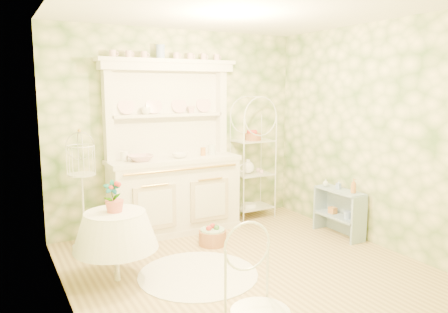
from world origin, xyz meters
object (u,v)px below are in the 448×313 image
side_shelf (339,212)px  bakers_rack (253,161)px  cafe_chair (260,309)px  floor_basket (213,236)px  kitchen_dresser (174,147)px  round_table (116,252)px  birdcage_stand (82,186)px

side_shelf → bakers_rack: bearing=120.0°
cafe_chair → side_shelf: bearing=41.7°
side_shelf → floor_basket: 1.70m
bakers_rack → floor_basket: (-1.08, -0.79, -0.74)m
kitchen_dresser → bakers_rack: size_ratio=1.35×
kitchen_dresser → cafe_chair: size_ratio=2.44×
round_table → cafe_chair: (0.46, -1.90, 0.17)m
kitchen_dresser → birdcage_stand: kitchen_dresser is taller
cafe_chair → birdcage_stand: 3.05m
cafe_chair → floor_basket: size_ratio=2.63×
round_table → birdcage_stand: birdcage_stand is taller
kitchen_dresser → floor_basket: (0.21, -0.70, -1.03)m
side_shelf → floor_basket: size_ratio=2.04×
side_shelf → cafe_chair: bearing=-135.6°
round_table → floor_basket: (1.31, 0.45, -0.18)m
bakers_rack → birdcage_stand: 2.50m
bakers_rack → floor_basket: 1.53m
bakers_rack → side_shelf: bakers_rack is taller
kitchen_dresser → floor_basket: 1.27m
kitchen_dresser → floor_basket: kitchen_dresser is taller
side_shelf → floor_basket: bearing=170.7°
kitchen_dresser → birdcage_stand: 1.26m
bakers_rack → side_shelf: size_ratio=2.34×
cafe_chair → floor_basket: cafe_chair is taller
kitchen_dresser → cafe_chair: (-0.64, -3.06, -0.68)m
bakers_rack → birdcage_stand: bakers_rack is taller
kitchen_dresser → bakers_rack: kitchen_dresser is taller
side_shelf → floor_basket: side_shelf is taller
side_shelf → birdcage_stand: birdcage_stand is taller
round_table → floor_basket: bearing=18.9°
birdcage_stand → bakers_rack: bearing=3.7°
cafe_chair → birdcage_stand: bearing=105.1°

